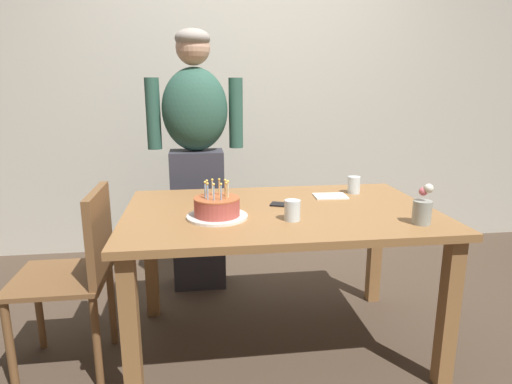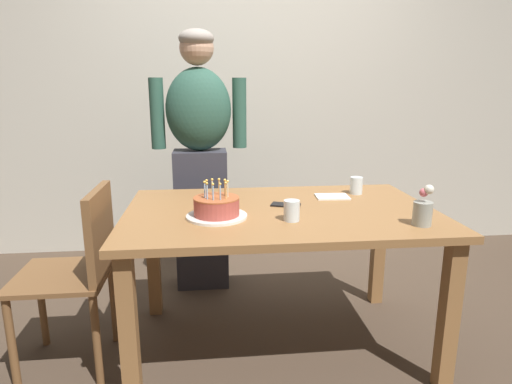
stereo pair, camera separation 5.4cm
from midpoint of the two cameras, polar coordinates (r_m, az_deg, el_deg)
The scene contains 11 objects.
ground_plane at distance 2.46m, azimuth 3.62°, elevation -19.07°, with size 10.00×10.00×0.00m, color #47382B.
back_wall at distance 3.60m, azimuth -0.28°, elevation 13.23°, with size 5.20×0.10×2.60m, color beige.
dining_table at distance 2.18m, azimuth 3.88°, elevation -4.70°, with size 1.50×0.96×0.74m.
birthday_cake at distance 2.01m, azimuth -4.37°, elevation -2.09°, with size 0.28×0.28×0.17m.
water_glass_near at distance 2.51m, azimuth 13.49°, elevation 0.83°, with size 0.07×0.07×0.09m, color silver.
water_glass_far at distance 1.96m, azimuth 5.43°, elevation -2.41°, with size 0.07×0.07×0.09m, color silver.
cell_phone at distance 2.21m, azimuth 4.57°, elevation -1.68°, with size 0.14×0.07×0.01m, color black.
napkin_stack at distance 2.41m, azimuth 10.48°, elevation -0.60°, with size 0.17×0.13×0.01m, color white.
flower_vase at distance 2.03m, azimuth 21.57°, elevation -2.23°, with size 0.08×0.08×0.18m.
person_man_bearded at distance 2.86m, azimuth -6.75°, elevation 4.44°, with size 0.61×0.27×1.66m.
dining_chair at distance 2.22m, azimuth -21.09°, elevation -8.71°, with size 0.42×0.42×0.87m.
Camera 2 is at (-0.34, -2.04, 1.33)m, focal length 30.83 mm.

